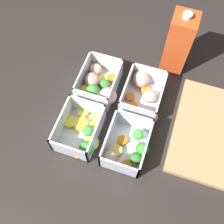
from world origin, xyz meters
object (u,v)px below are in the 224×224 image
object	(u,v)px
container_near_left	(99,87)
container_far_left	(144,94)
container_far_right	(127,147)
container_near_right	(83,132)
juice_carton	(178,44)

from	to	relation	value
container_near_left	container_far_left	bearing A→B (deg)	98.22
container_near_left	container_far_left	distance (m)	0.13
container_far_left	container_far_right	world-z (taller)	same
container_near_right	juice_carton	distance (m)	0.36
container_near_right	container_near_left	bearing A→B (deg)	-177.83
container_far_right	juice_carton	bearing A→B (deg)	170.75
container_near_left	container_near_right	world-z (taller)	same
container_far_right	juice_carton	world-z (taller)	juice_carton
container_far_right	juice_carton	size ratio (longest dim) A/B	0.68
container_near_left	juice_carton	world-z (taller)	juice_carton
container_far_left	juice_carton	world-z (taller)	juice_carton
container_near_left	container_far_right	xyz separation A→B (m)	(0.15, 0.13, -0.00)
container_near_left	container_far_right	bearing A→B (deg)	41.01
container_near_right	container_far_left	size ratio (longest dim) A/B	0.95
container_far_left	container_far_right	distance (m)	0.16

